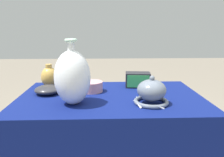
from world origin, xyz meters
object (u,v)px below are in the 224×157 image
at_px(jar_round_ochre, 49,77).
at_px(pot_squat_rose, 92,86).
at_px(vase_dome_bell, 151,93).
at_px(vase_tall_bulbous, 72,77).
at_px(mosaic_tile_box, 138,80).
at_px(bowl_shallow_charcoal, 48,90).

bearing_deg(jar_round_ochre, pot_squat_rose, -22.47).
bearing_deg(jar_round_ochre, vase_dome_bell, -30.13).
bearing_deg(vase_dome_bell, jar_round_ochre, 149.87).
bearing_deg(vase_tall_bulbous, vase_dome_bell, -1.85).
xyz_separation_m(vase_tall_bulbous, mosaic_tile_box, (0.40, 0.33, -0.10)).
height_order(vase_tall_bulbous, jar_round_ochre, vase_tall_bulbous).
bearing_deg(vase_dome_bell, vase_tall_bulbous, 178.15).
relative_size(vase_dome_bell, jar_round_ochre, 1.27).
xyz_separation_m(mosaic_tile_box, pot_squat_rose, (-0.31, -0.10, -0.02)).
relative_size(vase_dome_bell, mosaic_tile_box, 1.15).
distance_m(vase_dome_bell, jar_round_ochre, 0.73).
height_order(bowl_shallow_charcoal, jar_round_ochre, jar_round_ochre).
xyz_separation_m(vase_tall_bulbous, pot_squat_rose, (0.09, 0.23, -0.11)).
relative_size(bowl_shallow_charcoal, jar_round_ochre, 1.02).
relative_size(vase_tall_bulbous, mosaic_tile_box, 1.98).
xyz_separation_m(vase_tall_bulbous, vase_dome_bell, (0.42, -0.01, -0.09)).
distance_m(vase_tall_bulbous, mosaic_tile_box, 0.53).
distance_m(vase_tall_bulbous, vase_dome_bell, 0.43).
bearing_deg(pot_squat_rose, vase_tall_bulbous, -110.74).
height_order(vase_tall_bulbous, bowl_shallow_charcoal, vase_tall_bulbous).
distance_m(bowl_shallow_charcoal, jar_round_ochre, 0.17).
distance_m(mosaic_tile_box, bowl_shallow_charcoal, 0.60).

